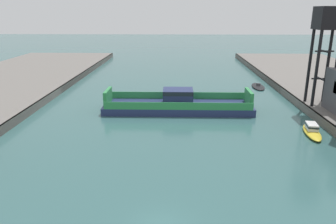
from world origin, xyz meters
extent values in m
cube|color=#423D38|center=(-20.74, 20.00, 0.63)|extent=(0.30, 140.00, 1.27)
cube|color=#423D38|center=(20.74, 20.00, 0.63)|extent=(0.30, 140.00, 1.27)
cube|color=navy|center=(1.33, 28.58, 0.55)|extent=(22.71, 6.51, 1.10)
cube|color=#2D8947|center=(1.32, 31.73, 1.65)|extent=(21.78, 0.22, 1.10)
cube|color=#2D8947|center=(1.35, 25.44, 1.65)|extent=(21.78, 0.22, 1.10)
cube|color=navy|center=(1.33, 28.58, 2.26)|extent=(4.55, 3.55, 2.32)
cube|color=black|center=(1.33, 28.58, 3.07)|extent=(4.59, 3.59, 0.60)
cube|color=#2D8947|center=(12.18, 28.63, 2.20)|extent=(0.52, 4.49, 2.20)
cube|color=#2D8947|center=(-9.51, 28.53, 2.20)|extent=(0.52, 4.49, 2.20)
ellipsoid|color=black|center=(17.65, 45.23, 0.18)|extent=(2.81, 6.86, 0.36)
cube|color=#4C4C51|center=(17.65, 45.23, 0.61)|extent=(0.85, 0.46, 0.50)
ellipsoid|color=yellow|center=(18.19, 18.90, 0.28)|extent=(2.64, 6.33, 0.56)
cube|color=silver|center=(18.26, 19.36, 0.92)|extent=(1.53, 2.31, 0.73)
cube|color=black|center=(18.26, 19.36, 1.01)|extent=(1.58, 2.37, 0.22)
cylinder|color=black|center=(21.36, 30.20, 6.79)|extent=(0.44, 0.44, 11.05)
cylinder|color=black|center=(24.09, 30.20, 6.79)|extent=(0.44, 0.44, 11.05)
cylinder|color=black|center=(21.36, 27.47, 6.79)|extent=(0.44, 0.44, 11.05)
cylinder|color=black|center=(24.09, 27.47, 6.79)|extent=(0.44, 0.44, 11.05)
cube|color=black|center=(22.72, 28.83, 5.13)|extent=(2.73, 0.20, 0.20)
cube|color=black|center=(22.72, 28.83, 5.13)|extent=(0.20, 2.73, 0.20)
cube|color=black|center=(22.72, 28.83, 9.22)|extent=(2.73, 0.20, 0.20)
cube|color=black|center=(22.72, 28.83, 9.22)|extent=(0.20, 2.73, 0.20)
cube|color=black|center=(22.72, 28.83, 13.90)|extent=(3.55, 3.55, 3.18)
camera|label=1|loc=(1.18, -19.75, 14.87)|focal=34.72mm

